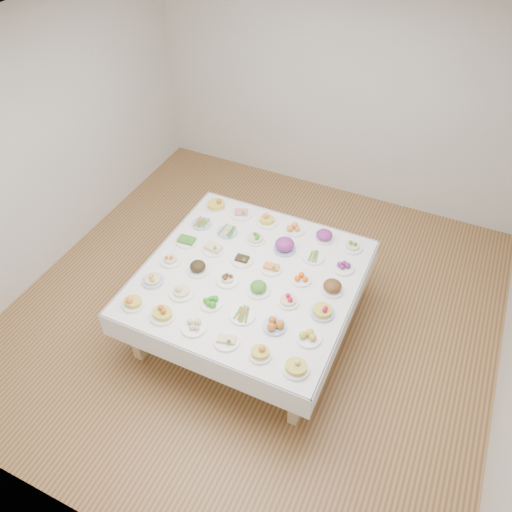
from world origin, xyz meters
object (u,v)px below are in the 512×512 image
at_px(dish_0, 133,301).
at_px(dish_35, 353,246).
at_px(display_table, 250,280).
at_px(dish_18, 186,240).

relative_size(dish_0, dish_35, 1.01).
xyz_separation_m(dish_0, dish_35, (1.58, 1.57, -0.02)).
bearing_deg(dish_0, display_table, 44.55).
bearing_deg(dish_18, dish_35, 21.85).
distance_m(dish_18, dish_35, 1.70).
distance_m(dish_0, dish_35, 2.22).
bearing_deg(dish_0, dish_18, 89.74).
bearing_deg(dish_0, dish_35, 44.77).
relative_size(dish_0, dish_18, 0.95).
distance_m(display_table, dish_18, 0.81).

